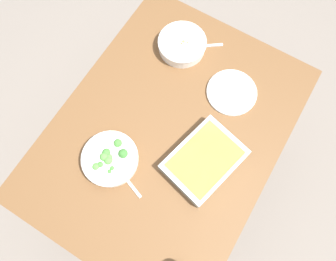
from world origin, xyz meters
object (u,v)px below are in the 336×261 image
side_plate (232,92)px  stew_bowl (182,44)px  spoon_by_stew (199,46)px  spoon_by_broccoli (123,175)px  baking_dish (204,160)px  broccoli_bowl (110,159)px

side_plate → stew_bowl: bearing=-105.4°
spoon_by_stew → spoon_by_broccoli: (0.68, 0.04, 0.00)m
spoon_by_stew → baking_dish: bearing=31.5°
stew_bowl → baking_dish: 0.54m
broccoli_bowl → spoon_by_broccoli: broccoli_bowl is taller
baking_dish → side_plate: bearing=-172.5°
broccoli_bowl → spoon_by_broccoli: 0.08m
baking_dish → broccoli_bowl: bearing=-59.8°
stew_bowl → side_plate: 0.31m
stew_bowl → baking_dish: baking_dish is taller
broccoli_bowl → baking_dish: size_ratio=0.66×
stew_bowl → broccoli_bowl: (0.60, 0.02, -0.00)m
stew_bowl → broccoli_bowl: 0.61m
stew_bowl → spoon_by_broccoli: (0.63, 0.10, -0.03)m
baking_dish → spoon_by_stew: baking_dish is taller
broccoli_bowl → spoon_by_stew: 0.65m
stew_bowl → side_plate: bearing=74.6°
spoon_by_stew → spoon_by_broccoli: same height
side_plate → spoon_by_broccoli: bearing=-20.4°
stew_bowl → spoon_by_broccoli: bearing=8.8°
spoon_by_broccoli → broccoli_bowl: bearing=-109.3°
side_plate → spoon_by_broccoli: 0.59m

